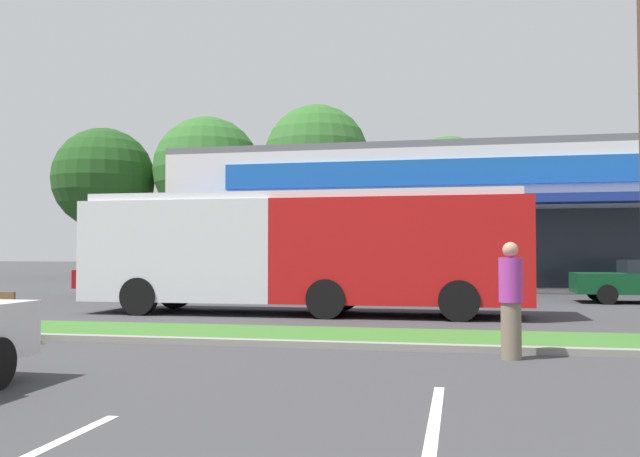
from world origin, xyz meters
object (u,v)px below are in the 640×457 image
object	(u,v)px
car_0	(135,276)
pedestrian_mid	(511,300)
utility_pole	(638,29)
city_bus	(302,249)

from	to	relation	value
car_0	pedestrian_mid	xyz separation A→B (m)	(12.86, -12.99, 0.15)
utility_pole	city_bus	bearing A→B (deg)	145.15
utility_pole	pedestrian_mid	world-z (taller)	utility_pole
utility_pole	pedestrian_mid	bearing A→B (deg)	-141.85
pedestrian_mid	car_0	bearing A→B (deg)	-164.52
utility_pole	city_bus	xyz separation A→B (m)	(-7.33, 5.10, -3.87)
pedestrian_mid	city_bus	bearing A→B (deg)	-173.75
city_bus	pedestrian_mid	bearing A→B (deg)	125.37
car_0	pedestrian_mid	bearing A→B (deg)	-45.27
city_bus	pedestrian_mid	xyz separation A→B (m)	(4.96, -6.96, -0.85)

